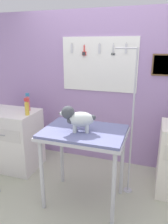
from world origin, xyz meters
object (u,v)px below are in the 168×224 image
Objects in this scene: grooming_table at (84,138)px; dog at (77,118)px; grooming_arm at (131,131)px; counter_left at (12,139)px.

dog reaches higher than grooming_table.
grooming_arm is 1.80m from counter_left.
dog is at bearing -20.58° from counter_left.
grooming_table is 1.40m from counter_left.
dog is 0.43× the size of counter_left.
counter_left is at bearing 178.10° from grooming_arm.
dog is (-0.06, -0.05, 0.25)m from grooming_table.
grooming_table is 2.42× the size of dog.
counter_left is (-1.76, 0.06, -0.39)m from grooming_arm.
grooming_arm is (0.47, 0.35, 0.02)m from grooming_table.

